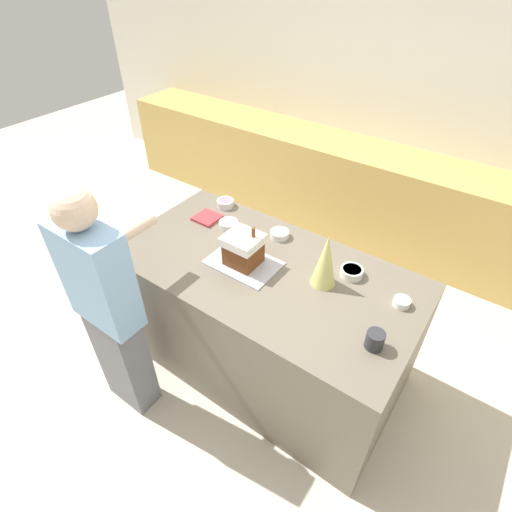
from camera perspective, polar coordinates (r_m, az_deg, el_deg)
ground_plane at (r=3.07m, az=1.01°, el=-14.45°), size 12.00×12.00×0.00m
wall_back at (r=4.06m, az=20.93°, el=20.06°), size 8.00×0.05×2.60m
back_cabinet_block at (r=4.11m, az=16.77°, el=7.99°), size 6.00×0.60×0.91m
kitchen_island at (r=2.72m, az=1.12°, el=-8.83°), size 1.87×0.98×0.90m
baking_tray at (r=2.44m, az=-1.79°, el=-0.95°), size 0.43×0.30×0.01m
gingerbread_house at (r=2.37m, az=-1.83°, el=1.04°), size 0.21×0.20×0.26m
decorative_tree at (r=2.23m, az=9.92°, el=-0.62°), size 0.14×0.14×0.33m
candy_bowl_near_tray_right at (r=2.64m, az=3.40°, el=3.18°), size 0.12×0.12×0.05m
candy_bowl_near_tray_left at (r=2.96m, az=-4.41°, el=7.56°), size 0.12×0.12×0.05m
candy_bowl_beside_tree at (r=2.40m, az=13.51°, el=-2.20°), size 0.13×0.13×0.05m
candy_bowl_far_right at (r=2.30m, az=20.11°, el=-6.18°), size 0.09×0.09×0.04m
candy_bowl_behind_tray at (r=2.74m, az=-3.94°, el=4.60°), size 0.13×0.13×0.04m
cookbook at (r=2.84m, az=-7.01°, el=5.45°), size 0.17×0.16×0.02m
mug at (r=2.04m, az=16.62°, el=-11.42°), size 0.09×0.09×0.10m
person at (r=2.40m, az=-20.29°, el=-7.27°), size 0.42×0.52×1.60m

